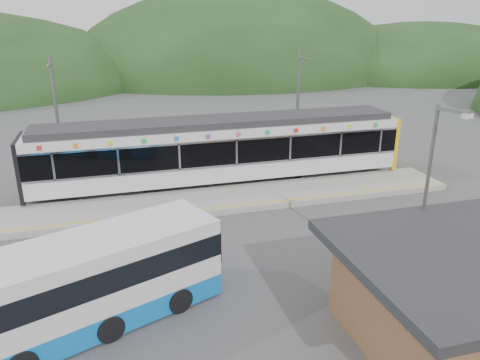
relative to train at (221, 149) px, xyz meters
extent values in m
plane|color=#4C4C4F|center=(-1.47, -6.00, -2.06)|extent=(120.00, 120.00, 0.00)
ellipsoid|color=#1E3D19|center=(14.53, 48.00, -2.06)|extent=(52.00, 39.00, 26.00)
ellipsoid|color=#1E3D19|center=(43.53, 42.00, -2.06)|extent=(44.00, 33.00, 16.00)
cube|color=#9E9E99|center=(-1.47, -2.70, -1.91)|extent=(26.00, 3.20, 0.30)
cube|color=yellow|center=(-1.47, -4.00, -1.76)|extent=(26.00, 0.10, 0.01)
cube|color=black|center=(-6.02, 0.00, -1.76)|extent=(3.20, 2.20, 0.56)
cube|color=black|center=(5.98, 0.00, -1.76)|extent=(3.20, 2.20, 0.56)
cube|color=silver|center=(-0.02, 0.00, -1.02)|extent=(20.00, 2.90, 0.92)
cube|color=black|center=(-0.02, 0.00, 0.16)|extent=(20.00, 2.96, 1.45)
cube|color=silver|center=(-0.02, -1.50, -0.51)|extent=(20.00, 0.05, 0.10)
cube|color=silver|center=(-0.02, -1.50, 0.84)|extent=(20.00, 0.05, 0.10)
cube|color=silver|center=(-0.02, 0.00, 1.11)|extent=(20.00, 2.90, 0.45)
cube|color=#2D2D30|center=(-0.02, 0.00, 1.52)|extent=(19.40, 2.50, 0.36)
cube|color=yellow|center=(10.10, 0.00, -0.16)|extent=(0.24, 2.92, 3.00)
cube|color=black|center=(-10.12, 0.00, -0.16)|extent=(0.20, 2.92, 3.00)
cube|color=silver|center=(-8.52, -1.50, 0.16)|extent=(0.10, 0.05, 1.35)
cube|color=silver|center=(-5.52, -1.50, 0.16)|extent=(0.10, 0.05, 1.35)
cube|color=silver|center=(-2.52, -1.50, 0.16)|extent=(0.10, 0.05, 1.35)
cube|color=silver|center=(0.48, -1.50, 0.16)|extent=(0.10, 0.05, 1.35)
cube|color=silver|center=(3.48, -1.50, 0.16)|extent=(0.10, 0.05, 1.35)
cube|color=silver|center=(6.48, -1.50, 0.16)|extent=(0.10, 0.05, 1.35)
cube|color=silver|center=(8.98, -1.50, 0.16)|extent=(0.10, 0.05, 1.35)
cube|color=red|center=(-9.02, -1.49, 1.12)|extent=(0.22, 0.04, 0.22)
cube|color=orange|center=(-7.42, -1.49, 1.12)|extent=(0.22, 0.04, 0.22)
cube|color=yellow|center=(-5.82, -1.49, 1.12)|extent=(0.22, 0.04, 0.22)
cube|color=green|center=(-4.22, -1.49, 1.12)|extent=(0.22, 0.04, 0.22)
cube|color=blue|center=(-2.62, -1.49, 1.12)|extent=(0.22, 0.04, 0.22)
cube|color=purple|center=(-1.02, -1.49, 1.12)|extent=(0.22, 0.04, 0.22)
cube|color=#E54C8C|center=(0.58, -1.49, 1.12)|extent=(0.22, 0.04, 0.22)
cube|color=#19A5A5|center=(2.18, -1.49, 1.12)|extent=(0.22, 0.04, 0.22)
cube|color=red|center=(3.78, -1.49, 1.12)|extent=(0.22, 0.04, 0.22)
cube|color=orange|center=(5.38, -1.49, 1.12)|extent=(0.22, 0.04, 0.22)
cube|color=yellow|center=(6.98, -1.49, 1.12)|extent=(0.22, 0.04, 0.22)
cube|color=green|center=(8.58, -1.49, 1.12)|extent=(0.22, 0.04, 0.22)
cylinder|color=slate|center=(-8.47, 2.60, 1.44)|extent=(0.18, 0.18, 7.00)
cube|color=slate|center=(-8.47, 1.80, 4.54)|extent=(0.08, 1.80, 0.08)
cylinder|color=slate|center=(5.53, 2.60, 1.44)|extent=(0.18, 0.18, 7.00)
cube|color=slate|center=(5.53, 1.80, 4.54)|extent=(0.08, 1.80, 0.08)
cube|color=blue|center=(-7.83, -11.59, -1.60)|extent=(10.40, 5.96, 0.75)
cube|color=silver|center=(-7.83, -11.59, -0.85)|extent=(10.40, 5.96, 0.75)
cube|color=black|center=(-7.83, -11.59, -0.10)|extent=(10.42, 6.00, 0.75)
cube|color=silver|center=(-7.83, -11.59, 0.50)|extent=(10.40, 5.96, 0.47)
cylinder|color=black|center=(-8.96, -12.04, -1.64)|extent=(1.69, 2.59, 0.84)
cylinder|color=black|center=(-6.70, -11.15, -1.64)|extent=(1.69, 2.59, 0.84)
cylinder|color=black|center=(-4.53, -10.28, -1.64)|extent=(1.69, 2.59, 0.84)
cylinder|color=slate|center=(3.91, -12.17, 1.16)|extent=(0.12, 0.12, 6.46)
cube|color=slate|center=(3.91, -12.65, 4.28)|extent=(0.45, 1.06, 0.12)
cube|color=silver|center=(3.91, -13.14, 4.20)|extent=(0.39, 0.28, 0.12)
camera|label=1|loc=(-5.76, -24.12, 6.98)|focal=35.00mm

